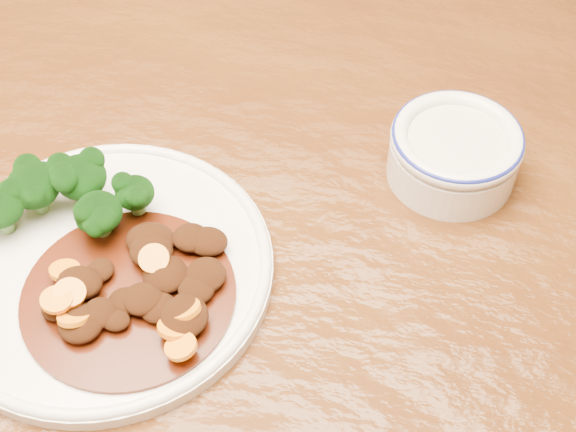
# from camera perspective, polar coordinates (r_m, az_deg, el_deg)

# --- Properties ---
(dining_table) EXTENTS (1.54, 0.97, 0.75)m
(dining_table) POSITION_cam_1_polar(r_m,az_deg,el_deg) (0.87, -9.16, -2.57)
(dining_table) COLOR #4F2B0E
(dining_table) RESTS_ON ground
(dinner_plate) EXTENTS (0.31, 0.31, 0.02)m
(dinner_plate) POSITION_cam_1_polar(r_m,az_deg,el_deg) (0.76, -12.90, -3.60)
(dinner_plate) COLOR white
(dinner_plate) RESTS_ON dining_table
(broccoli_florets) EXTENTS (0.16, 0.09, 0.05)m
(broccoli_florets) POSITION_cam_1_polar(r_m,az_deg,el_deg) (0.77, -15.78, 1.52)
(broccoli_florets) COLOR #61924B
(broccoli_florets) RESTS_ON dinner_plate
(mince_stew) EXTENTS (0.19, 0.19, 0.03)m
(mince_stew) POSITION_cam_1_polar(r_m,az_deg,el_deg) (0.72, -10.31, -4.95)
(mince_stew) COLOR #421307
(mince_stew) RESTS_ON dinner_plate
(dip_bowl) EXTENTS (0.13, 0.13, 0.06)m
(dip_bowl) POSITION_cam_1_polar(r_m,az_deg,el_deg) (0.82, 11.75, 4.54)
(dip_bowl) COLOR silver
(dip_bowl) RESTS_ON dining_table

